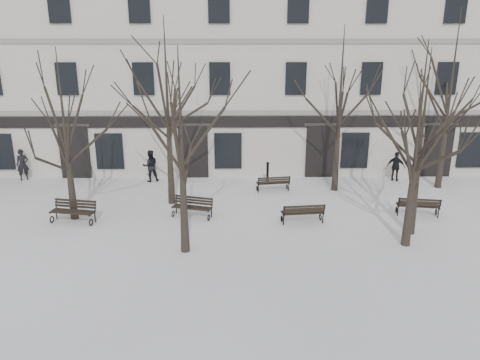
{
  "coord_description": "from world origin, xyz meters",
  "views": [
    {
      "loc": [
        -1.3,
        -17.07,
        7.67
      ],
      "look_at": [
        -1.01,
        3.0,
        1.37
      ],
      "focal_mm": 35.0,
      "sensor_mm": 36.0,
      "label": 1
    }
  ],
  "objects_px": {
    "tree_3": "(423,122)",
    "bench_3": "(193,206)",
    "tree_2": "(419,123)",
    "bench_4": "(273,183)",
    "bench_1": "(303,212)",
    "tree_1": "(181,129)",
    "bench_2": "(418,206)",
    "bench_0": "(73,211)",
    "tree_0": "(63,115)"
  },
  "relations": [
    {
      "from": "bench_1",
      "to": "bench_2",
      "type": "relative_size",
      "value": 0.99
    },
    {
      "from": "tree_2",
      "to": "bench_4",
      "type": "bearing_deg",
      "value": 125.2
    },
    {
      "from": "tree_1",
      "to": "tree_3",
      "type": "bearing_deg",
      "value": 9.47
    },
    {
      "from": "tree_1",
      "to": "tree_3",
      "type": "height_order",
      "value": "tree_1"
    },
    {
      "from": "tree_0",
      "to": "bench_4",
      "type": "distance_m",
      "value": 10.4
    },
    {
      "from": "bench_0",
      "to": "bench_4",
      "type": "distance_m",
      "value": 9.63
    },
    {
      "from": "bench_0",
      "to": "tree_3",
      "type": "bearing_deg",
      "value": 5.44
    },
    {
      "from": "tree_2",
      "to": "bench_2",
      "type": "relative_size",
      "value": 4.02
    },
    {
      "from": "tree_3",
      "to": "bench_1",
      "type": "height_order",
      "value": "tree_3"
    },
    {
      "from": "bench_1",
      "to": "tree_3",
      "type": "bearing_deg",
      "value": 159.13
    },
    {
      "from": "bench_0",
      "to": "bench_2",
      "type": "xyz_separation_m",
      "value": [
        14.85,
        0.46,
        -0.03
      ]
    },
    {
      "from": "tree_0",
      "to": "bench_3",
      "type": "bearing_deg",
      "value": 1.55
    },
    {
      "from": "bench_0",
      "to": "bench_4",
      "type": "bearing_deg",
      "value": 35.17
    },
    {
      "from": "bench_1",
      "to": "tree_0",
      "type": "bearing_deg",
      "value": -9.98
    },
    {
      "from": "bench_1",
      "to": "tree_2",
      "type": "bearing_deg",
      "value": 142.74
    },
    {
      "from": "bench_0",
      "to": "bench_2",
      "type": "height_order",
      "value": "bench_0"
    },
    {
      "from": "bench_0",
      "to": "bench_3",
      "type": "xyz_separation_m",
      "value": [
        4.99,
        0.53,
        -0.04
      ]
    },
    {
      "from": "bench_0",
      "to": "bench_3",
      "type": "bearing_deg",
      "value": 17.15
    },
    {
      "from": "tree_0",
      "to": "tree_1",
      "type": "relative_size",
      "value": 0.98
    },
    {
      "from": "tree_1",
      "to": "bench_1",
      "type": "height_order",
      "value": "tree_1"
    },
    {
      "from": "bench_4",
      "to": "tree_1",
      "type": "bearing_deg",
      "value": 52.68
    },
    {
      "from": "tree_3",
      "to": "bench_0",
      "type": "bearing_deg",
      "value": 174.3
    },
    {
      "from": "tree_2",
      "to": "tree_3",
      "type": "relative_size",
      "value": 1.04
    },
    {
      "from": "tree_1",
      "to": "tree_2",
      "type": "bearing_deg",
      "value": 2.78
    },
    {
      "from": "tree_0",
      "to": "bench_3",
      "type": "distance_m",
      "value": 6.5
    },
    {
      "from": "bench_2",
      "to": "bench_3",
      "type": "height_order",
      "value": "bench_2"
    },
    {
      "from": "tree_3",
      "to": "bench_3",
      "type": "height_order",
      "value": "tree_3"
    },
    {
      "from": "tree_3",
      "to": "bench_3",
      "type": "relative_size",
      "value": 3.94
    },
    {
      "from": "bench_3",
      "to": "bench_4",
      "type": "bearing_deg",
      "value": 58.29
    },
    {
      "from": "tree_2",
      "to": "bench_1",
      "type": "xyz_separation_m",
      "value": [
        -3.6,
        2.18,
        -4.19
      ]
    },
    {
      "from": "tree_2",
      "to": "tree_3",
      "type": "bearing_deg",
      "value": 61.84
    },
    {
      "from": "tree_0",
      "to": "bench_2",
      "type": "relative_size",
      "value": 3.86
    },
    {
      "from": "bench_3",
      "to": "bench_0",
      "type": "bearing_deg",
      "value": -157.45
    },
    {
      "from": "bench_0",
      "to": "bench_1",
      "type": "height_order",
      "value": "bench_0"
    },
    {
      "from": "tree_3",
      "to": "bench_2",
      "type": "xyz_separation_m",
      "value": [
        0.97,
        1.84,
        -4.02
      ]
    },
    {
      "from": "bench_0",
      "to": "bench_1",
      "type": "xyz_separation_m",
      "value": [
        9.69,
        -0.28,
        -0.03
      ]
    },
    {
      "from": "bench_0",
      "to": "bench_1",
      "type": "distance_m",
      "value": 9.7
    },
    {
      "from": "bench_1",
      "to": "bench_2",
      "type": "distance_m",
      "value": 5.21
    },
    {
      "from": "bench_2",
      "to": "tree_0",
      "type": "bearing_deg",
      "value": 10.33
    },
    {
      "from": "bench_2",
      "to": "bench_3",
      "type": "xyz_separation_m",
      "value": [
        -9.86,
        0.07,
        -0.01
      ]
    },
    {
      "from": "bench_1",
      "to": "bench_4",
      "type": "relative_size",
      "value": 1.07
    },
    {
      "from": "bench_0",
      "to": "bench_2",
      "type": "distance_m",
      "value": 14.86
    },
    {
      "from": "tree_3",
      "to": "bench_3",
      "type": "xyz_separation_m",
      "value": [
        -8.88,
        1.91,
        -4.04
      ]
    },
    {
      "from": "tree_1",
      "to": "tree_2",
      "type": "relative_size",
      "value": 0.98
    },
    {
      "from": "tree_0",
      "to": "bench_4",
      "type": "relative_size",
      "value": 4.17
    },
    {
      "from": "bench_1",
      "to": "bench_4",
      "type": "bearing_deg",
      "value": -84.01
    },
    {
      "from": "tree_0",
      "to": "bench_1",
      "type": "relative_size",
      "value": 3.91
    },
    {
      "from": "tree_3",
      "to": "bench_2",
      "type": "height_order",
      "value": "tree_3"
    },
    {
      "from": "tree_0",
      "to": "tree_1",
      "type": "bearing_deg",
      "value": -32.45
    },
    {
      "from": "tree_1",
      "to": "tree_2",
      "type": "distance_m",
      "value": 8.31
    }
  ]
}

